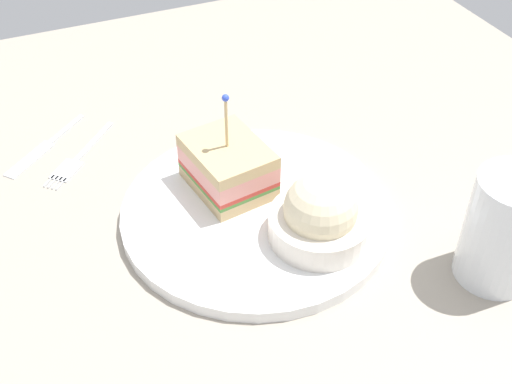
{
  "coord_description": "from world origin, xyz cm",
  "views": [
    {
      "loc": [
        19.19,
        44.46,
        44.7
      ],
      "look_at": [
        0.0,
        0.0,
        3.28
      ],
      "focal_mm": 45.98,
      "sensor_mm": 36.0,
      "label": 1
    }
  ],
  "objects_px": {
    "fork": "(75,161)",
    "knife": "(43,148)",
    "sandwich_half_center": "(228,166)",
    "coleslaw_bowl": "(320,216)",
    "plate": "(256,212)",
    "drink_glass": "(503,235)"
  },
  "relations": [
    {
      "from": "fork",
      "to": "knife",
      "type": "distance_m",
      "value": 0.05
    },
    {
      "from": "sandwich_half_center",
      "to": "knife",
      "type": "height_order",
      "value": "sandwich_half_center"
    },
    {
      "from": "coleslaw_bowl",
      "to": "fork",
      "type": "distance_m",
      "value": 0.29
    },
    {
      "from": "fork",
      "to": "knife",
      "type": "relative_size",
      "value": 0.97
    },
    {
      "from": "sandwich_half_center",
      "to": "knife",
      "type": "xyz_separation_m",
      "value": [
        0.16,
        -0.16,
        -0.04
      ]
    },
    {
      "from": "plate",
      "to": "knife",
      "type": "height_order",
      "value": "plate"
    },
    {
      "from": "plate",
      "to": "fork",
      "type": "height_order",
      "value": "plate"
    },
    {
      "from": "plate",
      "to": "knife",
      "type": "bearing_deg",
      "value": -48.4
    },
    {
      "from": "sandwich_half_center",
      "to": "plate",
      "type": "bearing_deg",
      "value": 107.42
    },
    {
      "from": "plate",
      "to": "sandwich_half_center",
      "type": "relative_size",
      "value": 2.44
    },
    {
      "from": "plate",
      "to": "fork",
      "type": "xyz_separation_m",
      "value": [
        0.15,
        -0.16,
        -0.0
      ]
    },
    {
      "from": "coleslaw_bowl",
      "to": "knife",
      "type": "height_order",
      "value": "coleslaw_bowl"
    },
    {
      "from": "coleslaw_bowl",
      "to": "knife",
      "type": "relative_size",
      "value": 0.91
    },
    {
      "from": "coleslaw_bowl",
      "to": "drink_glass",
      "type": "relative_size",
      "value": 0.89
    },
    {
      "from": "knife",
      "to": "plate",
      "type": "bearing_deg",
      "value": 131.6
    },
    {
      "from": "drink_glass",
      "to": "fork",
      "type": "distance_m",
      "value": 0.45
    },
    {
      "from": "plate",
      "to": "sandwich_half_center",
      "type": "height_order",
      "value": "sandwich_half_center"
    },
    {
      "from": "coleslaw_bowl",
      "to": "fork",
      "type": "height_order",
      "value": "coleslaw_bowl"
    },
    {
      "from": "plate",
      "to": "sandwich_half_center",
      "type": "xyz_separation_m",
      "value": [
        0.01,
        -0.04,
        0.03
      ]
    },
    {
      "from": "sandwich_half_center",
      "to": "fork",
      "type": "height_order",
      "value": "sandwich_half_center"
    },
    {
      "from": "plate",
      "to": "drink_glass",
      "type": "distance_m",
      "value": 0.23
    },
    {
      "from": "coleslaw_bowl",
      "to": "knife",
      "type": "xyz_separation_m",
      "value": [
        0.22,
        -0.26,
        -0.04
      ]
    }
  ]
}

